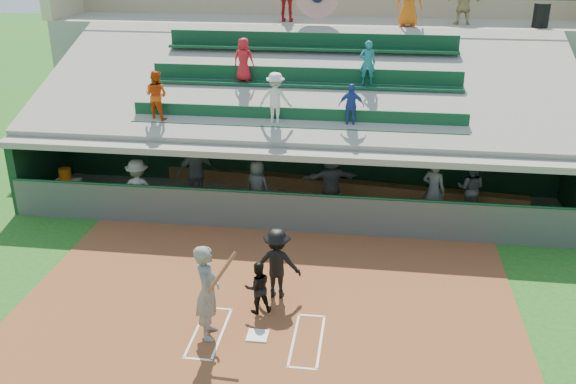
# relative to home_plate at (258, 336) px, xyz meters

# --- Properties ---
(ground) EXTENTS (100.00, 100.00, 0.00)m
(ground) POSITION_rel_home_plate_xyz_m (0.00, 0.00, -0.04)
(ground) COLOR #1C5116
(ground) RESTS_ON ground
(dirt_slab) EXTENTS (11.00, 9.00, 0.02)m
(dirt_slab) POSITION_rel_home_plate_xyz_m (0.00, 0.50, -0.03)
(dirt_slab) COLOR brown
(dirt_slab) RESTS_ON ground
(home_plate) EXTENTS (0.43, 0.43, 0.03)m
(home_plate) POSITION_rel_home_plate_xyz_m (0.00, 0.00, 0.00)
(home_plate) COLOR silver
(home_plate) RESTS_ON dirt_slab
(batters_box_chalk) EXTENTS (2.65, 1.85, 0.01)m
(batters_box_chalk) POSITION_rel_home_plate_xyz_m (0.00, 0.00, -0.01)
(batters_box_chalk) COLOR white
(batters_box_chalk) RESTS_ON dirt_slab
(dugout_floor) EXTENTS (16.00, 3.50, 0.04)m
(dugout_floor) POSITION_rel_home_plate_xyz_m (0.00, 6.75, -0.02)
(dugout_floor) COLOR gray
(dugout_floor) RESTS_ON ground
(concourse_slab) EXTENTS (20.00, 3.00, 4.60)m
(concourse_slab) POSITION_rel_home_plate_xyz_m (0.00, 13.50, 2.26)
(concourse_slab) COLOR gray
(concourse_slab) RESTS_ON ground
(grandstand) EXTENTS (20.40, 10.40, 7.80)m
(grandstand) POSITION_rel_home_plate_xyz_m (-0.01, 10.51, 2.23)
(grandstand) COLOR #4B504B
(grandstand) RESTS_ON ground
(batter_at_plate) EXTENTS (0.91, 0.82, 2.04)m
(batter_at_plate) POSITION_rel_home_plate_xyz_m (-0.98, -0.08, 1.01)
(batter_at_plate) COLOR #61645E
(batter_at_plate) RESTS_ON dirt_slab
(catcher) EXTENTS (0.71, 0.64, 1.19)m
(catcher) POSITION_rel_home_plate_xyz_m (-0.15, 0.93, 0.58)
(catcher) COLOR black
(catcher) RESTS_ON dirt_slab
(home_umpire) EXTENTS (1.08, 0.63, 1.66)m
(home_umpire) POSITION_rel_home_plate_xyz_m (0.16, 1.62, 0.81)
(home_umpire) COLOR black
(home_umpire) RESTS_ON dirt_slab
(dugout_bench) EXTENTS (13.74, 2.08, 0.41)m
(dugout_bench) POSITION_rel_home_plate_xyz_m (-0.05, 8.04, 0.21)
(dugout_bench) COLOR olive
(dugout_bench) RESTS_ON dugout_floor
(white_table) EXTENTS (0.74, 0.56, 0.65)m
(white_table) POSITION_rel_home_plate_xyz_m (-6.99, 6.15, 0.33)
(white_table) COLOR white
(white_table) RESTS_ON dugout_floor
(water_cooler) EXTENTS (0.37, 0.37, 0.37)m
(water_cooler) POSITION_rel_home_plate_xyz_m (-7.03, 6.20, 0.84)
(water_cooler) COLOR #DB5F0C
(water_cooler) RESTS_ON white_table
(dugout_player_a) EXTENTS (1.23, 0.84, 1.76)m
(dugout_player_a) POSITION_rel_home_plate_xyz_m (-4.37, 5.24, 0.89)
(dugout_player_a) COLOR #595C56
(dugout_player_a) RESTS_ON dugout_floor
(dugout_player_b) EXTENTS (1.25, 0.96, 1.98)m
(dugout_player_b) POSITION_rel_home_plate_xyz_m (-3.01, 6.47, 0.99)
(dugout_player_b) COLOR #555752
(dugout_player_b) RESTS_ON dugout_floor
(dugout_player_c) EXTENTS (0.90, 0.75, 1.57)m
(dugout_player_c) POSITION_rel_home_plate_xyz_m (-1.11, 6.13, 0.79)
(dugout_player_c) COLOR #535551
(dugout_player_c) RESTS_ON dugout_floor
(dugout_player_d) EXTENTS (1.74, 0.97, 1.79)m
(dugout_player_d) POSITION_rel_home_plate_xyz_m (0.99, 6.65, 0.90)
(dugout_player_d) COLOR #565853
(dugout_player_d) RESTS_ON dugout_floor
(dugout_player_e) EXTENTS (0.80, 0.70, 1.83)m
(dugout_player_e) POSITION_rel_home_plate_xyz_m (3.90, 6.20, 0.92)
(dugout_player_e) COLOR #5F635D
(dugout_player_e) RESTS_ON dugout_floor
(dugout_player_f) EXTENTS (0.90, 0.78, 1.60)m
(dugout_player_f) POSITION_rel_home_plate_xyz_m (5.00, 6.79, 0.80)
(dugout_player_f) COLOR #5D605B
(dugout_player_f) RESTS_ON dugout_floor
(trash_bin) EXTENTS (0.54, 0.54, 0.81)m
(trash_bin) POSITION_rel_home_plate_xyz_m (7.62, 12.65, 4.97)
(trash_bin) COLOR black
(trash_bin) RESTS_ON concourse_slab
(concourse_staff_c) EXTENTS (1.51, 0.61, 1.59)m
(concourse_staff_c) POSITION_rel_home_plate_xyz_m (5.05, 13.08, 5.36)
(concourse_staff_c) COLOR tan
(concourse_staff_c) RESTS_ON concourse_slab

